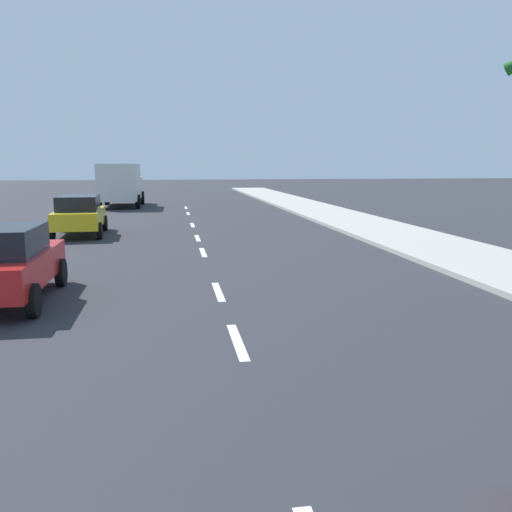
% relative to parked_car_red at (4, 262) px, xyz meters
% --- Properties ---
extents(ground_plane, '(160.00, 160.00, 0.00)m').
position_rel_parked_car_red_xyz_m(ground_plane, '(4.35, 7.09, -0.83)').
color(ground_plane, '#2D2D33').
extents(sidewalk_strip, '(3.60, 80.00, 0.14)m').
position_rel_parked_car_red_xyz_m(sidewalk_strip, '(12.07, 9.09, -0.76)').
color(sidewalk_strip, '#B2ADA3').
rests_on(sidewalk_strip, ground).
extents(lane_stripe_2, '(0.16, 1.80, 0.01)m').
position_rel_parked_car_red_xyz_m(lane_stripe_2, '(4.35, -3.20, -0.83)').
color(lane_stripe_2, white).
rests_on(lane_stripe_2, ground).
extents(lane_stripe_3, '(0.16, 1.80, 0.01)m').
position_rel_parked_car_red_xyz_m(lane_stripe_3, '(4.35, 0.22, -0.83)').
color(lane_stripe_3, white).
rests_on(lane_stripe_3, ground).
extents(lane_stripe_4, '(0.16, 1.80, 0.01)m').
position_rel_parked_car_red_xyz_m(lane_stripe_4, '(4.35, 5.64, -0.83)').
color(lane_stripe_4, white).
rests_on(lane_stripe_4, ground).
extents(lane_stripe_5, '(0.16, 1.80, 0.01)m').
position_rel_parked_car_red_xyz_m(lane_stripe_5, '(4.35, 9.03, -0.83)').
color(lane_stripe_5, white).
rests_on(lane_stripe_5, ground).
extents(lane_stripe_6, '(0.16, 1.80, 0.01)m').
position_rel_parked_car_red_xyz_m(lane_stripe_6, '(4.35, 13.50, -0.83)').
color(lane_stripe_6, white).
rests_on(lane_stripe_6, ground).
extents(lane_stripe_7, '(0.16, 1.80, 0.01)m').
position_rel_parked_car_red_xyz_m(lane_stripe_7, '(4.35, 19.48, -0.83)').
color(lane_stripe_7, white).
rests_on(lane_stripe_7, ground).
extents(lane_stripe_8, '(0.16, 1.80, 0.01)m').
position_rel_parked_car_red_xyz_m(lane_stripe_8, '(4.35, 23.59, -0.83)').
color(lane_stripe_8, white).
rests_on(lane_stripe_8, ground).
extents(parked_car_red, '(1.81, 3.87, 1.57)m').
position_rel_parked_car_red_xyz_m(parked_car_red, '(0.00, 0.00, 0.00)').
color(parked_car_red, red).
rests_on(parked_car_red, ground).
extents(parked_car_yellow, '(2.01, 4.11, 1.57)m').
position_rel_parked_car_red_xyz_m(parked_car_yellow, '(-0.21, 10.63, 0.00)').
color(parked_car_yellow, gold).
rests_on(parked_car_yellow, ground).
extents(delivery_truck, '(2.76, 6.28, 2.80)m').
position_rel_parked_car_red_xyz_m(delivery_truck, '(0.17, 25.17, 0.67)').
color(delivery_truck, beige).
rests_on(delivery_truck, ground).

